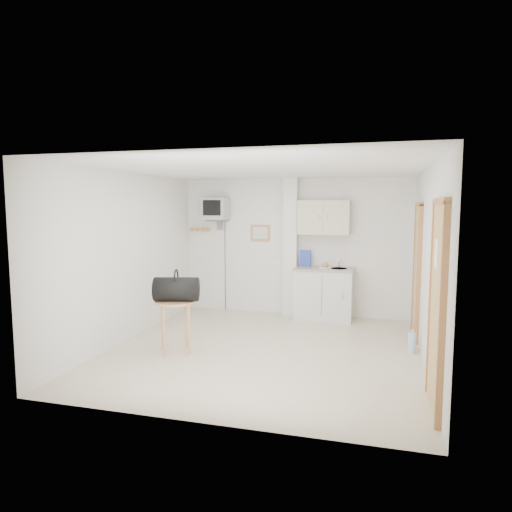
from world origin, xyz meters
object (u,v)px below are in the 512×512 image
(duffel_bag, at_px, (176,289))
(water_bottle, at_px, (412,343))
(round_table, at_px, (175,309))
(crt_television, at_px, (216,210))

(duffel_bag, xyz_separation_m, water_bottle, (3.09, 0.85, -0.74))
(round_table, bearing_deg, crt_television, 97.12)
(crt_television, relative_size, round_table, 2.98)
(crt_television, xyz_separation_m, water_bottle, (3.43, -1.61, -1.79))
(water_bottle, bearing_deg, duffel_bag, -164.58)
(duffel_bag, bearing_deg, round_table, 145.16)
(round_table, relative_size, water_bottle, 2.25)
(round_table, distance_m, water_bottle, 3.27)
(round_table, height_order, water_bottle, round_table)
(crt_television, bearing_deg, round_table, -82.88)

